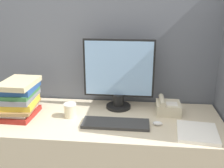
{
  "coord_description": "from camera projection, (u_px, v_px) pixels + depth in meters",
  "views": [
    {
      "loc": [
        0.21,
        -1.31,
        1.56
      ],
      "look_at": [
        0.03,
        0.36,
        1.0
      ],
      "focal_mm": 42.0,
      "sensor_mm": 36.0,
      "label": 1
    }
  ],
  "objects": [
    {
      "name": "book_stack",
      "position": [
        20.0,
        98.0,
        1.81
      ],
      "size": [
        0.25,
        0.31,
        0.26
      ],
      "color": "maroon",
      "rests_on": "desk"
    },
    {
      "name": "mouse",
      "position": [
        157.0,
        123.0,
        1.71
      ],
      "size": [
        0.06,
        0.04,
        0.03
      ],
      "color": "silver",
      "rests_on": "desk"
    },
    {
      "name": "desk",
      "position": [
        107.0,
        165.0,
        1.93
      ],
      "size": [
        1.57,
        0.65,
        0.76
      ],
      "color": "beige",
      "rests_on": "ground_plane"
    },
    {
      "name": "paper_pile",
      "position": [
        197.0,
        132.0,
        1.6
      ],
      "size": [
        0.27,
        0.29,
        0.02
      ],
      "color": "white",
      "rests_on": "desk"
    },
    {
      "name": "desk_telephone",
      "position": [
        168.0,
        107.0,
        1.88
      ],
      "size": [
        0.17,
        0.18,
        0.11
      ],
      "color": "beige",
      "rests_on": "desk"
    },
    {
      "name": "monitor",
      "position": [
        119.0,
        76.0,
        1.91
      ],
      "size": [
        0.51,
        0.18,
        0.52
      ],
      "color": "black",
      "rests_on": "desk"
    },
    {
      "name": "cubicle_panel_rear",
      "position": [
        112.0,
        87.0,
        2.12
      ],
      "size": [
        1.97,
        0.04,
        1.72
      ],
      "color": "slate",
      "rests_on": "ground_plane"
    },
    {
      "name": "keyboard",
      "position": [
        116.0,
        124.0,
        1.71
      ],
      "size": [
        0.44,
        0.15,
        0.02
      ],
      "color": "#333333",
      "rests_on": "desk"
    },
    {
      "name": "coffee_cup",
      "position": [
        70.0,
        110.0,
        1.82
      ],
      "size": [
        0.09,
        0.09,
        0.1
      ],
      "color": "beige",
      "rests_on": "desk"
    }
  ]
}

